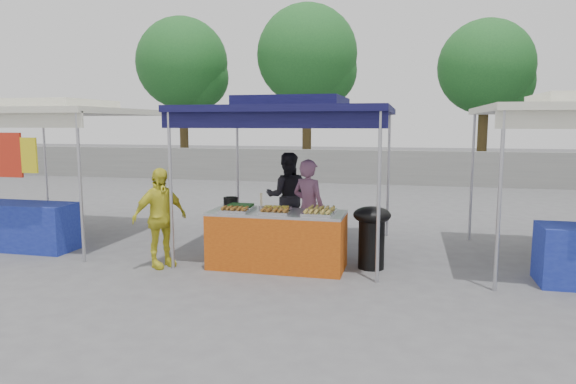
% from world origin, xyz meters
% --- Properties ---
extents(ground_plane, '(80.00, 80.00, 0.00)m').
position_xyz_m(ground_plane, '(0.00, 0.00, 0.00)').
color(ground_plane, '#565658').
extents(back_wall, '(40.00, 0.25, 1.20)m').
position_xyz_m(back_wall, '(0.00, 11.00, 0.60)').
color(back_wall, gray).
rests_on(back_wall, ground_plane).
extents(main_canopy, '(3.20, 3.20, 2.57)m').
position_xyz_m(main_canopy, '(0.00, 0.97, 2.37)').
color(main_canopy, '#B4B3BA').
rests_on(main_canopy, ground_plane).
extents(neighbor_stall_left, '(3.20, 3.20, 2.57)m').
position_xyz_m(neighbor_stall_left, '(-4.50, 0.57, 1.60)').
color(neighbor_stall_left, '#B4B3BA').
rests_on(neighbor_stall_left, ground_plane).
extents(tree_0, '(3.83, 3.82, 6.57)m').
position_xyz_m(tree_0, '(-7.43, 13.22, 4.50)').
color(tree_0, '#3E3017').
rests_on(tree_0, ground_plane).
extents(tree_1, '(3.96, 3.96, 6.81)m').
position_xyz_m(tree_1, '(-2.04, 13.12, 4.66)').
color(tree_1, '#3E3017').
rests_on(tree_1, ground_plane).
extents(tree_2, '(3.51, 3.45, 5.93)m').
position_xyz_m(tree_2, '(4.65, 13.16, 4.06)').
color(tree_2, '#3E3017').
rests_on(tree_2, ground_plane).
extents(vendor_table, '(2.00, 0.80, 0.85)m').
position_xyz_m(vendor_table, '(0.00, -0.10, 0.43)').
color(vendor_table, '#B94B10').
rests_on(vendor_table, ground_plane).
extents(food_tray_fl, '(0.42, 0.30, 0.07)m').
position_xyz_m(food_tray_fl, '(-0.58, -0.34, 0.88)').
color(food_tray_fl, silver).
rests_on(food_tray_fl, vendor_table).
extents(food_tray_fm, '(0.42, 0.30, 0.07)m').
position_xyz_m(food_tray_fm, '(0.03, -0.34, 0.88)').
color(food_tray_fm, silver).
rests_on(food_tray_fm, vendor_table).
extents(food_tray_fr, '(0.42, 0.30, 0.07)m').
position_xyz_m(food_tray_fr, '(0.64, -0.34, 0.88)').
color(food_tray_fr, silver).
rests_on(food_tray_fr, vendor_table).
extents(food_tray_bl, '(0.42, 0.30, 0.07)m').
position_xyz_m(food_tray_bl, '(-0.60, 0.01, 0.88)').
color(food_tray_bl, silver).
rests_on(food_tray_bl, vendor_table).
extents(food_tray_bm, '(0.42, 0.30, 0.07)m').
position_xyz_m(food_tray_bm, '(-0.04, -0.02, 0.88)').
color(food_tray_bm, silver).
rests_on(food_tray_bm, vendor_table).
extents(food_tray_br, '(0.42, 0.30, 0.07)m').
position_xyz_m(food_tray_br, '(0.65, -0.01, 0.88)').
color(food_tray_br, silver).
rests_on(food_tray_br, vendor_table).
extents(cooking_pot, '(0.23, 0.23, 0.13)m').
position_xyz_m(cooking_pot, '(-0.85, 0.27, 0.92)').
color(cooking_pot, black).
rests_on(cooking_pot, vendor_table).
extents(skewer_cup, '(0.08, 0.08, 0.09)m').
position_xyz_m(skewer_cup, '(-0.22, -0.19, 0.90)').
color(skewer_cup, '#B4B3BA').
rests_on(skewer_cup, vendor_table).
extents(wok_burner, '(0.56, 0.56, 0.94)m').
position_xyz_m(wok_burner, '(1.37, 0.19, 0.55)').
color(wok_burner, black).
rests_on(wok_burner, ground_plane).
extents(crate_left, '(0.54, 0.38, 0.32)m').
position_xyz_m(crate_left, '(-0.35, 0.69, 0.16)').
color(crate_left, '#13219B').
rests_on(crate_left, ground_plane).
extents(crate_right, '(0.46, 0.32, 0.28)m').
position_xyz_m(crate_right, '(0.17, 0.64, 0.14)').
color(crate_right, '#13219B').
rests_on(crate_right, ground_plane).
extents(crate_stacked, '(0.45, 0.32, 0.27)m').
position_xyz_m(crate_stacked, '(0.17, 0.64, 0.41)').
color(crate_stacked, '#13219B').
rests_on(crate_stacked, crate_right).
extents(vendor_woman, '(0.68, 0.58, 1.58)m').
position_xyz_m(vendor_woman, '(0.32, 0.67, 0.79)').
color(vendor_woman, '#835372').
rests_on(vendor_woman, ground_plane).
extents(helper_man, '(0.91, 0.78, 1.62)m').
position_xyz_m(helper_man, '(-0.30, 1.78, 0.81)').
color(helper_man, black).
rests_on(helper_man, ground_plane).
extents(customer_person, '(0.79, 0.93, 1.49)m').
position_xyz_m(customer_person, '(-1.71, -0.46, 0.75)').
color(customer_person, yellow).
rests_on(customer_person, ground_plane).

